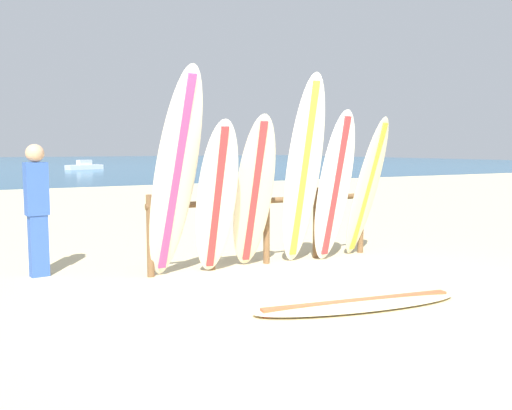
% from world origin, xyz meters
% --- Properties ---
extents(ground_plane, '(120.00, 120.00, 0.00)m').
position_xyz_m(ground_plane, '(0.00, 0.00, 0.00)').
color(ground_plane, beige).
extents(surfboard_rack, '(3.41, 0.09, 1.02)m').
position_xyz_m(surfboard_rack, '(0.46, 1.61, 0.64)').
color(surfboard_rack, brown).
rests_on(surfboard_rack, ground).
extents(surfboard_leaning_far_left, '(0.67, 1.04, 2.52)m').
position_xyz_m(surfboard_leaning_far_left, '(-1.01, 1.22, 1.26)').
color(surfboard_leaning_far_left, silver).
rests_on(surfboard_leaning_far_left, ground).
extents(surfboard_leaning_left, '(0.61, 0.90, 1.94)m').
position_xyz_m(surfboard_leaning_left, '(-0.49, 1.19, 0.97)').
color(surfboard_leaning_left, white).
rests_on(surfboard_leaning_left, ground).
extents(surfboard_leaning_center_left, '(0.63, 0.91, 2.02)m').
position_xyz_m(surfboard_leaning_center_left, '(0.10, 1.31, 1.01)').
color(surfboard_leaning_center_left, beige).
rests_on(surfboard_leaning_center_left, ground).
extents(surfboard_leaning_center, '(0.60, 0.86, 2.55)m').
position_xyz_m(surfboard_leaning_center, '(0.80, 1.23, 1.27)').
color(surfboard_leaning_center, white).
rests_on(surfboard_leaning_center, ground).
extents(surfboard_leaning_center_right, '(0.61, 0.60, 2.11)m').
position_xyz_m(surfboard_leaning_center_right, '(1.32, 1.23, 1.05)').
color(surfboard_leaning_center_right, white).
rests_on(surfboard_leaning_center_right, ground).
extents(surfboard_leaning_right, '(0.58, 0.77, 2.04)m').
position_xyz_m(surfboard_leaning_right, '(1.96, 1.30, 1.02)').
color(surfboard_leaning_right, beige).
rests_on(surfboard_leaning_right, ground).
extents(surfboard_lying_on_sand, '(2.31, 0.93, 0.08)m').
position_xyz_m(surfboard_lying_on_sand, '(0.22, -0.65, 0.03)').
color(surfboard_lying_on_sand, beige).
rests_on(surfboard_lying_on_sand, ground).
extents(beachgoer_standing, '(0.28, 0.22, 1.64)m').
position_xyz_m(beachgoer_standing, '(-2.41, 2.30, 0.90)').
color(beachgoer_standing, '#3359B2').
rests_on(beachgoer_standing, ground).
extents(small_boat_offshore, '(2.85, 1.74, 0.71)m').
position_xyz_m(small_boat_offshore, '(5.14, 36.39, 0.26)').
color(small_boat_offshore, silver).
rests_on(small_boat_offshore, ocean_water).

